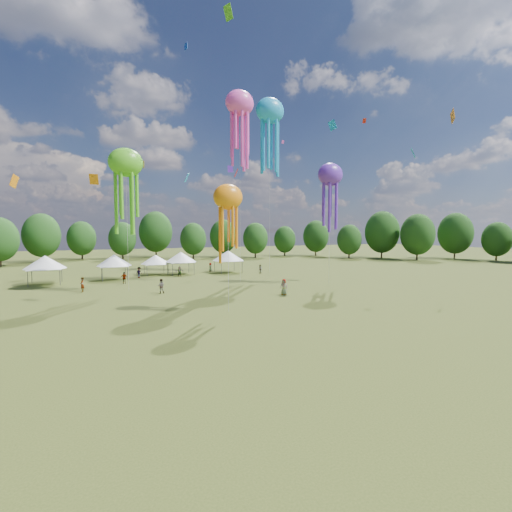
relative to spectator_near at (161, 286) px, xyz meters
name	(u,v)px	position (x,y,z in m)	size (l,w,h in m)	color
ground	(455,430)	(4.92, -36.48, -0.90)	(300.00, 300.00, 0.00)	#384416
spectator_near	(161,286)	(0.00, 0.00, 0.00)	(0.88, 0.68, 1.81)	gray
spectators_far	(185,274)	(5.68, 10.70, -0.02)	(29.85, 28.94, 1.92)	gray
festival_tents	(150,259)	(1.34, 17.12, 2.18)	(35.15, 10.51, 4.24)	#47474C
show_kites	(227,141)	(11.17, 5.91, 20.24)	(46.29, 31.36, 32.35)	#56C420
small_kites	(175,69)	(3.46, 5.90, 29.25)	(66.25, 63.25, 43.80)	#56C420
treeline	(141,237)	(1.06, 26.04, 5.64)	(201.57, 95.24, 13.43)	#38281C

